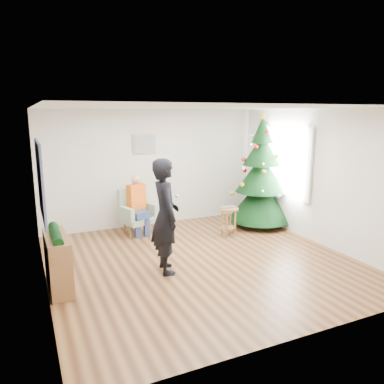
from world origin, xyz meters
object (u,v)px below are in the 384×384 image
armchair (137,217)px  console (58,262)px  standing_man (165,216)px  christmas_tree (261,176)px  stool (228,222)px

armchair → console: size_ratio=0.95×
armchair → standing_man: bearing=-110.9°
christmas_tree → stool: bearing=-159.5°
christmas_tree → console: size_ratio=2.54×
console → stool: bearing=15.5°
stool → christmas_tree: bearing=20.5°
stool → console: console is taller
console → christmas_tree: bearing=16.4°
christmas_tree → armchair: (-2.71, 0.58, -0.80)m
christmas_tree → stool: (-1.04, -0.39, -0.84)m
armchair → standing_man: standing_man is taller
armchair → console: armchair is taller
stool → armchair: (-1.68, 0.97, 0.04)m
console → armchair: bearing=47.4°
standing_man → console: 1.72m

